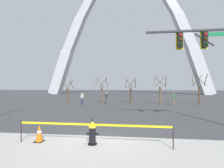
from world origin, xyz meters
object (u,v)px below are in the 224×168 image
at_px(traffic_cone_by_hydrant, 39,133).
at_px(pedestrian_walking_left, 106,98).
at_px(traffic_signal_gantry, 210,56).
at_px(pedestrian_walking_right, 174,99).
at_px(pedestrian_standing_center, 82,98).
at_px(fire_hydrant, 92,133).
at_px(monument_arch, 127,36).

height_order(traffic_cone_by_hydrant, pedestrian_walking_left, pedestrian_walking_left).
distance_m(traffic_cone_by_hydrant, pedestrian_walking_left, 15.31).
height_order(traffic_signal_gantry, pedestrian_walking_right, traffic_signal_gantry).
bearing_deg(pedestrian_standing_center, pedestrian_walking_right, 3.98).
relative_size(traffic_signal_gantry, pedestrian_walking_right, 3.77).
relative_size(pedestrian_walking_left, pedestrian_walking_right, 1.00).
bearing_deg(pedestrian_standing_center, traffic_signal_gantry, -44.37).
relative_size(fire_hydrant, pedestrian_walking_left, 0.62).
xyz_separation_m(traffic_cone_by_hydrant, pedestrian_walking_right, (9.05, 15.32, 0.46)).
bearing_deg(pedestrian_walking_right, traffic_cone_by_hydrant, -120.57).
bearing_deg(pedestrian_walking_right, pedestrian_standing_center, -176.02).
relative_size(pedestrian_walking_left, pedestrian_standing_center, 1.00).
height_order(monument_arch, pedestrian_standing_center, monument_arch).
bearing_deg(pedestrian_standing_center, traffic_cone_by_hydrant, -79.77).
relative_size(monument_arch, pedestrian_walking_right, 32.34).
bearing_deg(pedestrian_standing_center, fire_hydrant, -71.46).
distance_m(traffic_signal_gantry, pedestrian_standing_center, 15.67).
xyz_separation_m(traffic_cone_by_hydrant, monument_arch, (2.33, 46.19, 18.20)).
distance_m(fire_hydrant, pedestrian_walking_left, 15.47).
relative_size(fire_hydrant, pedestrian_standing_center, 0.62).
height_order(traffic_signal_gantry, monument_arch, monument_arch).
bearing_deg(traffic_signal_gantry, fire_hydrant, -147.73).
bearing_deg(traffic_cone_by_hydrant, monument_arch, 87.12).
bearing_deg(fire_hydrant, traffic_signal_gantry, 32.27).
distance_m(pedestrian_walking_left, pedestrian_standing_center, 3.15).
bearing_deg(traffic_signal_gantry, monument_arch, 98.07).
relative_size(traffic_cone_by_hydrant, pedestrian_walking_right, 0.46).
height_order(fire_hydrant, traffic_cone_by_hydrant, fire_hydrant).
distance_m(fire_hydrant, monument_arch, 49.65).
distance_m(traffic_cone_by_hydrant, traffic_signal_gantry, 9.88).
xyz_separation_m(fire_hydrant, pedestrian_standing_center, (-4.88, 14.56, 0.35)).
relative_size(traffic_signal_gantry, pedestrian_standing_center, 3.77).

